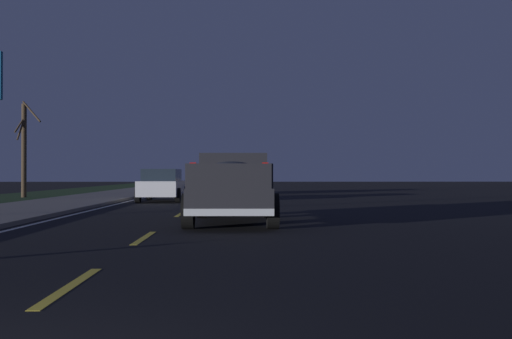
{
  "coord_description": "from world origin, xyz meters",
  "views": [
    {
      "loc": [
        -2.91,
        -1.96,
        1.29
      ],
      "look_at": [
        14.59,
        -2.42,
        1.44
      ],
      "focal_mm": 40.29,
      "sensor_mm": 36.0,
      "label": 1
    }
  ],
  "objects_px": {
    "sedan_tan": "(241,182)",
    "bare_tree_far": "(24,148)",
    "pickup_truck": "(233,186)",
    "sedan_white": "(162,185)"
  },
  "relations": [
    {
      "from": "sedan_white",
      "to": "bare_tree_far",
      "type": "bearing_deg",
      "value": 59.59
    },
    {
      "from": "bare_tree_far",
      "to": "pickup_truck",
      "type": "bearing_deg",
      "value": -144.98
    },
    {
      "from": "pickup_truck",
      "to": "sedan_white",
      "type": "bearing_deg",
      "value": 16.28
    },
    {
      "from": "pickup_truck",
      "to": "sedan_white",
      "type": "height_order",
      "value": "pickup_truck"
    },
    {
      "from": "sedan_tan",
      "to": "bare_tree_far",
      "type": "bearing_deg",
      "value": 116.78
    },
    {
      "from": "sedan_white",
      "to": "bare_tree_far",
      "type": "distance_m",
      "value": 9.95
    },
    {
      "from": "sedan_tan",
      "to": "sedan_white",
      "type": "height_order",
      "value": "same"
    },
    {
      "from": "sedan_tan",
      "to": "sedan_white",
      "type": "xyz_separation_m",
      "value": [
        -11.07,
        3.74,
        0.0
      ]
    },
    {
      "from": "bare_tree_far",
      "to": "sedan_white",
      "type": "bearing_deg",
      "value": -120.41
    },
    {
      "from": "pickup_truck",
      "to": "sedan_tan",
      "type": "distance_m",
      "value": 23.19
    }
  ]
}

